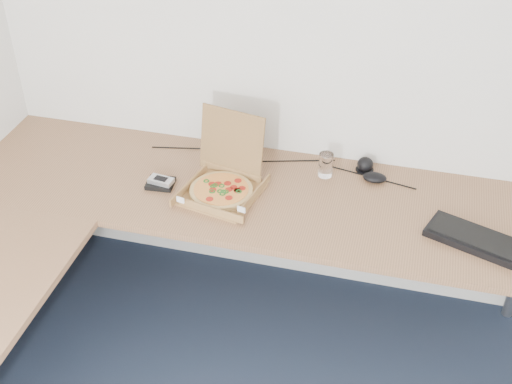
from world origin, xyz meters
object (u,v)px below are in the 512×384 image
(pizza_box, at_px, (222,185))
(wallet, at_px, (160,183))
(desk, at_px, (143,248))
(keyboard, at_px, (484,243))
(drinking_glass, at_px, (326,165))

(pizza_box, xyz_separation_m, wallet, (-0.27, -0.02, -0.03))
(desk, distance_m, pizza_box, 0.44)
(desk, height_order, keyboard, keyboard)
(drinking_glass, relative_size, keyboard, 0.25)
(pizza_box, xyz_separation_m, keyboard, (1.07, -0.08, -0.02))
(keyboard, relative_size, wallet, 3.84)
(keyboard, bearing_deg, drinking_glass, 174.80)
(pizza_box, distance_m, wallet, 0.27)
(keyboard, height_order, wallet, keyboard)
(pizza_box, relative_size, keyboard, 0.78)
(drinking_glass, bearing_deg, wallet, -159.48)
(desk, relative_size, drinking_glass, 22.90)
(desk, height_order, pizza_box, pizza_box)
(desk, relative_size, pizza_box, 7.26)
(desk, xyz_separation_m, pizza_box, (0.21, 0.39, 0.07))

